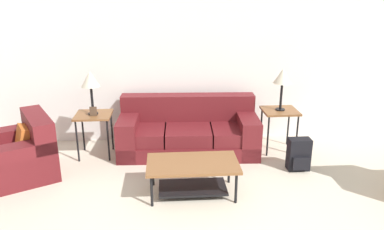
# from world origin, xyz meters

# --- Properties ---
(wall_back) EXTENTS (8.86, 0.06, 2.60)m
(wall_back) POSITION_xyz_m (0.00, 3.72, 1.30)
(wall_back) COLOR white
(wall_back) RESTS_ON ground_plane
(couch) EXTENTS (2.09, 0.97, 0.82)m
(couch) POSITION_xyz_m (-0.11, 3.16, 0.30)
(couch) COLOR maroon
(couch) RESTS_ON ground_plane
(armchair) EXTENTS (1.24, 1.27, 0.80)m
(armchair) POSITION_xyz_m (-2.38, 2.51, 0.29)
(armchair) COLOR maroon
(armchair) RESTS_ON ground_plane
(coffee_table) EXTENTS (1.09, 0.61, 0.42)m
(coffee_table) POSITION_xyz_m (-0.13, 1.87, 0.31)
(coffee_table) COLOR brown
(coffee_table) RESTS_ON ground_plane
(side_table_left) EXTENTS (0.52, 0.48, 0.65)m
(side_table_left) POSITION_xyz_m (-1.49, 3.09, 0.57)
(side_table_left) COLOR brown
(side_table_left) RESTS_ON ground_plane
(side_table_right) EXTENTS (0.52, 0.48, 0.65)m
(side_table_right) POSITION_xyz_m (1.27, 3.09, 0.57)
(side_table_right) COLOR brown
(side_table_right) RESTS_ON ground_plane
(table_lamp_left) EXTENTS (0.26, 0.26, 0.63)m
(table_lamp_left) POSITION_xyz_m (-1.49, 3.09, 1.15)
(table_lamp_left) COLOR black
(table_lamp_left) RESTS_ON side_table_left
(table_lamp_right) EXTENTS (0.26, 0.26, 0.63)m
(table_lamp_right) POSITION_xyz_m (1.27, 3.09, 1.15)
(table_lamp_right) COLOR black
(table_lamp_right) RESTS_ON side_table_right
(backpack) EXTENTS (0.30, 0.25, 0.45)m
(backpack) POSITION_xyz_m (1.36, 2.41, 0.22)
(backpack) COLOR black
(backpack) RESTS_ON ground_plane
(picture_frame) EXTENTS (0.10, 0.04, 0.13)m
(picture_frame) POSITION_xyz_m (-1.47, 3.02, 0.71)
(picture_frame) COLOR #4C3828
(picture_frame) RESTS_ON side_table_left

